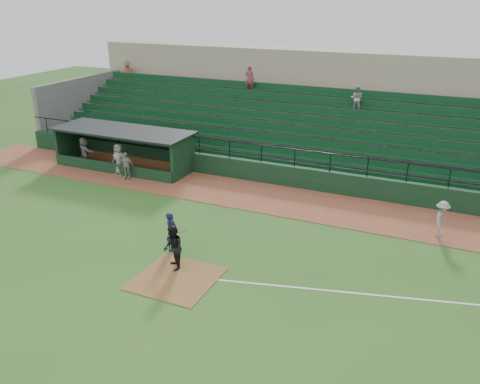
% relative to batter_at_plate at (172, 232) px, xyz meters
% --- Properties ---
extents(ground, '(90.00, 90.00, 0.00)m').
position_rel_batter_at_plate_xyz_m(ground, '(1.36, -0.97, -0.85)').
color(ground, '#2C591C').
rests_on(ground, ground).
extents(warning_track, '(40.00, 4.00, 0.03)m').
position_rel_batter_at_plate_xyz_m(warning_track, '(1.36, 7.03, -0.84)').
color(warning_track, brown).
rests_on(warning_track, ground).
extents(home_plate_dirt, '(3.00, 3.00, 0.03)m').
position_rel_batter_at_plate_xyz_m(home_plate_dirt, '(1.36, -1.97, -0.84)').
color(home_plate_dirt, brown).
rests_on(home_plate_dirt, ground).
extents(foul_line, '(17.49, 4.44, 0.01)m').
position_rel_batter_at_plate_xyz_m(foul_line, '(9.36, 0.23, -0.85)').
color(foul_line, white).
rests_on(foul_line, ground).
extents(stadium_structure, '(38.00, 13.08, 6.40)m').
position_rel_batter_at_plate_xyz_m(stadium_structure, '(1.36, 15.49, 1.45)').
color(stadium_structure, black).
rests_on(stadium_structure, ground).
extents(dugout, '(8.90, 3.20, 2.42)m').
position_rel_batter_at_plate_xyz_m(dugout, '(-8.39, 8.59, 0.48)').
color(dugout, black).
rests_on(dugout, ground).
extents(batter_at_plate, '(1.03, 0.70, 1.70)m').
position_rel_batter_at_plate_xyz_m(batter_at_plate, '(0.00, 0.00, 0.00)').
color(batter_at_plate, black).
rests_on(batter_at_plate, ground).
extents(umpire, '(1.12, 1.14, 1.86)m').
position_rel_batter_at_plate_xyz_m(umpire, '(0.91, -1.36, 0.08)').
color(umpire, black).
rests_on(umpire, ground).
extents(runner, '(0.75, 1.14, 1.66)m').
position_rel_batter_at_plate_xyz_m(runner, '(10.31, 5.98, 0.01)').
color(runner, gray).
rests_on(runner, warning_track).
extents(dugout_player_a, '(0.98, 0.49, 1.60)m').
position_rel_batter_at_plate_xyz_m(dugout_player_a, '(-7.00, 6.40, -0.02)').
color(dugout_player_a, gray).
rests_on(dugout_player_a, warning_track).
extents(dugout_player_b, '(0.94, 0.64, 1.87)m').
position_rel_batter_at_plate_xyz_m(dugout_player_b, '(-7.90, 6.94, 0.11)').
color(dugout_player_b, gray).
rests_on(dugout_player_b, warning_track).
extents(dugout_player_c, '(1.77, 1.17, 1.83)m').
position_rel_batter_at_plate_xyz_m(dugout_player_c, '(-10.90, 7.43, 0.09)').
color(dugout_player_c, gray).
rests_on(dugout_player_c, warning_track).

